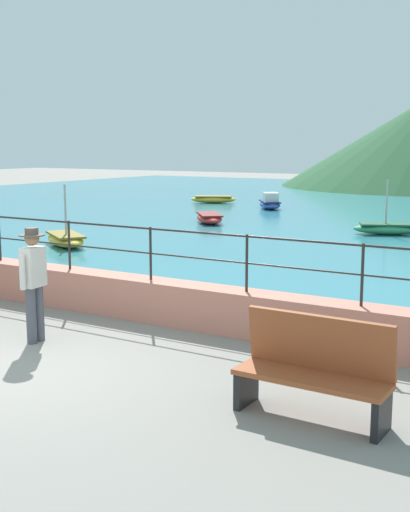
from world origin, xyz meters
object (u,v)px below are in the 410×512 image
(boat_0, at_px, (213,199))
(boat_3, at_px, (389,228))
(person_walking, at_px, (34,279))
(boat_5, at_px, (209,218))
(boat_4, at_px, (270,203))
(bench_far, at_px, (314,368))
(boat_1, at_px, (66,239))

(boat_0, bearing_deg, boat_3, -33.99)
(person_walking, height_order, boat_5, person_walking)
(boat_4, distance_m, boat_5, 6.45)
(bench_far, height_order, boat_4, bench_far)
(person_walking, relative_size, boat_0, 0.71)
(bench_far, xyz_separation_m, boat_0, (-14.75, 22.75, -0.30))
(person_walking, relative_size, boat_3, 0.71)
(bench_far, relative_size, boat_0, 0.69)
(person_walking, xyz_separation_m, boat_5, (-5.63, 14.50, -0.72))
(person_walking, xyz_separation_m, boat_0, (-10.06, 22.29, -0.72))
(boat_5, bearing_deg, boat_3, 2.06)
(boat_1, distance_m, boat_5, 7.23)
(boat_0, distance_m, boat_4, 4.09)
(boat_0, height_order, boat_4, boat_4)
(bench_far, distance_m, boat_5, 18.18)
(boat_0, bearing_deg, boat_5, -60.34)
(person_walking, bearing_deg, boat_3, 85.66)
(boat_5, bearing_deg, boat_4, 95.08)
(boat_0, height_order, boat_5, same)
(boat_4, bearing_deg, boat_1, -90.00)
(boat_5, bearing_deg, boat_0, 119.66)
(boat_0, relative_size, boat_4, 1.02)
(boat_1, bearing_deg, boat_0, 104.44)
(person_walking, distance_m, boat_3, 14.81)
(boat_0, bearing_deg, bench_far, -57.03)
(boat_3, distance_m, boat_5, 6.75)
(bench_far, height_order, boat_3, boat_3)
(person_walking, relative_size, boat_1, 0.72)
(bench_far, bearing_deg, boat_3, 103.22)
(boat_3, bearing_deg, boat_0, 146.01)
(boat_1, bearing_deg, person_walking, -49.64)
(boat_1, bearing_deg, boat_3, 45.49)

